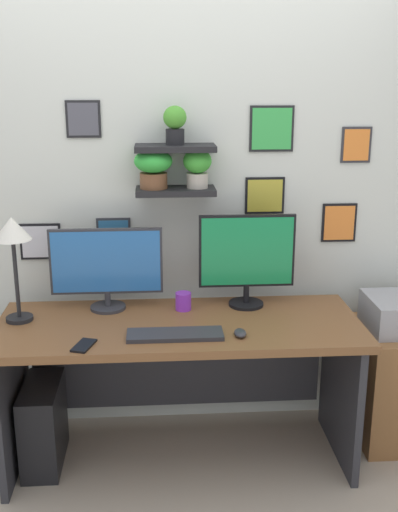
{
  "coord_description": "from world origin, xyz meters",
  "views": [
    {
      "loc": [
        -0.1,
        -2.78,
        1.89
      ],
      "look_at": [
        0.1,
        0.05,
        1.07
      ],
      "focal_mm": 43.43,
      "sensor_mm": 36.0,
      "label": 1
    }
  ],
  "objects_px": {
    "monitor_left": "(106,266)",
    "computer_mouse": "(240,333)",
    "drawer_cabinet": "(397,382)",
    "computer_tower_left": "(43,424)",
    "keyboard": "(175,335)",
    "monitor_right": "(247,257)",
    "cell_phone": "(84,345)",
    "desk_lamp": "(13,238)",
    "desk": "(179,356)",
    "coffee_mug": "(183,301)"
  },
  "relations": [
    {
      "from": "drawer_cabinet",
      "to": "cell_phone",
      "type": "bearing_deg",
      "value": -166.33
    },
    {
      "from": "desk",
      "to": "monitor_left",
      "type": "relative_size",
      "value": 3.12
    },
    {
      "from": "desk_lamp",
      "to": "monitor_left",
      "type": "bearing_deg",
      "value": 18.03
    },
    {
      "from": "keyboard",
      "to": "computer_mouse",
      "type": "distance_m",
      "value": 0.3
    },
    {
      "from": "desk",
      "to": "drawer_cabinet",
      "type": "bearing_deg",
      "value": 4.07
    },
    {
      "from": "desk_lamp",
      "to": "coffee_mug",
      "type": "bearing_deg",
      "value": 6.35
    },
    {
      "from": "monitor_right",
      "to": "desk_lamp",
      "type": "relative_size",
      "value": 0.95
    },
    {
      "from": "monitor_left",
      "to": "computer_tower_left",
      "type": "height_order",
      "value": "monitor_left"
    },
    {
      "from": "monitor_left",
      "to": "keyboard",
      "type": "relative_size",
      "value": 1.29
    },
    {
      "from": "computer_tower_left",
      "to": "cell_phone",
      "type": "bearing_deg",
      "value": -45.43
    },
    {
      "from": "drawer_cabinet",
      "to": "computer_tower_left",
      "type": "relative_size",
      "value": 1.46
    },
    {
      "from": "desk",
      "to": "drawer_cabinet",
      "type": "height_order",
      "value": "desk"
    },
    {
      "from": "computer_mouse",
      "to": "desk_lamp",
      "type": "bearing_deg",
      "value": 165.82
    },
    {
      "from": "coffee_mug",
      "to": "drawer_cabinet",
      "type": "bearing_deg",
      "value": -1.49
    },
    {
      "from": "monitor_right",
      "to": "cell_phone",
      "type": "xyz_separation_m",
      "value": [
        -0.79,
        -0.47,
        -0.26
      ]
    },
    {
      "from": "desk_lamp",
      "to": "cell_phone",
      "type": "xyz_separation_m",
      "value": [
        0.35,
        -0.33,
        -0.41
      ]
    },
    {
      "from": "desk_lamp",
      "to": "drawer_cabinet",
      "type": "bearing_deg",
      "value": 1.74
    },
    {
      "from": "coffee_mug",
      "to": "computer_tower_left",
      "type": "distance_m",
      "value": 0.93
    },
    {
      "from": "keyboard",
      "to": "desk",
      "type": "bearing_deg",
      "value": 83.67
    },
    {
      "from": "cell_phone",
      "to": "computer_tower_left",
      "type": "bearing_deg",
      "value": 152.23
    },
    {
      "from": "desk",
      "to": "monitor_right",
      "type": "relative_size",
      "value": 3.6
    },
    {
      "from": "cell_phone",
      "to": "desk",
      "type": "bearing_deg",
      "value": 53.21
    },
    {
      "from": "computer_mouse",
      "to": "drawer_cabinet",
      "type": "xyz_separation_m",
      "value": [
        0.9,
        0.32,
        -0.45
      ]
    },
    {
      "from": "cell_phone",
      "to": "monitor_right",
      "type": "bearing_deg",
      "value": 48.41
    },
    {
      "from": "monitor_left",
      "to": "drawer_cabinet",
      "type": "bearing_deg",
      "value": -2.87
    },
    {
      "from": "desk_lamp",
      "to": "computer_tower_left",
      "type": "height_order",
      "value": "desk_lamp"
    },
    {
      "from": "monitor_left",
      "to": "desk_lamp",
      "type": "height_order",
      "value": "desk_lamp"
    },
    {
      "from": "monitor_right",
      "to": "coffee_mug",
      "type": "xyz_separation_m",
      "value": [
        -0.33,
        -0.05,
        -0.22
      ]
    },
    {
      "from": "cell_phone",
      "to": "coffee_mug",
      "type": "bearing_deg",
      "value": 60.23
    },
    {
      "from": "desk_lamp",
      "to": "computer_mouse",
      "type": "bearing_deg",
      "value": -14.18
    },
    {
      "from": "computer_mouse",
      "to": "computer_tower_left",
      "type": "xyz_separation_m",
      "value": [
        -0.96,
        0.19,
        -0.55
      ]
    },
    {
      "from": "keyboard",
      "to": "desk_lamp",
      "type": "bearing_deg",
      "value": 161.57
    },
    {
      "from": "desk",
      "to": "monitor_right",
      "type": "height_order",
      "value": "monitor_right"
    },
    {
      "from": "monitor_left",
      "to": "computer_mouse",
      "type": "relative_size",
      "value": 6.28
    },
    {
      "from": "keyboard",
      "to": "drawer_cabinet",
      "type": "height_order",
      "value": "keyboard"
    },
    {
      "from": "computer_tower_left",
      "to": "keyboard",
      "type": "bearing_deg",
      "value": -15.2
    },
    {
      "from": "monitor_left",
      "to": "computer_mouse",
      "type": "bearing_deg",
      "value": -32.53
    },
    {
      "from": "cell_phone",
      "to": "drawer_cabinet",
      "type": "bearing_deg",
      "value": 31.32
    },
    {
      "from": "monitor_left",
      "to": "keyboard",
      "type": "height_order",
      "value": "monitor_left"
    },
    {
      "from": "desk",
      "to": "monitor_left",
      "type": "distance_m",
      "value": 0.58
    },
    {
      "from": "monitor_left",
      "to": "monitor_right",
      "type": "height_order",
      "value": "monitor_right"
    },
    {
      "from": "desk",
      "to": "coffee_mug",
      "type": "height_order",
      "value": "coffee_mug"
    },
    {
      "from": "monitor_left",
      "to": "computer_mouse",
      "type": "distance_m",
      "value": 0.78
    },
    {
      "from": "desk",
      "to": "coffee_mug",
      "type": "relative_size",
      "value": 19.6
    },
    {
      "from": "keyboard",
      "to": "computer_tower_left",
      "type": "relative_size",
      "value": 1.02
    },
    {
      "from": "desk_lamp",
      "to": "cell_phone",
      "type": "bearing_deg",
      "value": -43.78
    },
    {
      "from": "monitor_right",
      "to": "coffee_mug",
      "type": "bearing_deg",
      "value": -171.85
    },
    {
      "from": "computer_tower_left",
      "to": "computer_mouse",
      "type": "bearing_deg",
      "value": -11.46
    },
    {
      "from": "monitor_right",
      "to": "keyboard",
      "type": "distance_m",
      "value": 0.6
    },
    {
      "from": "desk",
      "to": "desk_lamp",
      "type": "xyz_separation_m",
      "value": [
        -0.77,
        0.02,
        0.62
      ]
    }
  ]
}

